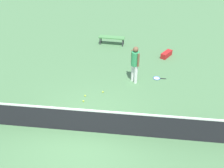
{
  "coord_description": "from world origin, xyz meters",
  "views": [
    {
      "loc": [
        -1.65,
        5.71,
        5.82
      ],
      "look_at": [
        -0.79,
        -1.66,
        0.9
      ],
      "focal_mm": 38.19,
      "sensor_mm": 36.0,
      "label": 1
    }
  ],
  "objects_px": {
    "tennis_ball_near_player": "(85,96)",
    "courtside_bench": "(112,38)",
    "tennis_ball_baseline": "(129,118)",
    "tennis_racket_near_player": "(157,78)",
    "tennis_ball_midcourt": "(83,101)",
    "player_near_side": "(135,62)",
    "equipment_bag": "(167,54)",
    "tennis_ball_by_net": "(103,92)"
  },
  "relations": [
    {
      "from": "tennis_ball_near_player",
      "to": "tennis_ball_baseline",
      "type": "bearing_deg",
      "value": 148.61
    },
    {
      "from": "tennis_racket_near_player",
      "to": "tennis_ball_baseline",
      "type": "height_order",
      "value": "tennis_ball_baseline"
    },
    {
      "from": "player_near_side",
      "to": "tennis_racket_near_player",
      "type": "distance_m",
      "value": 1.51
    },
    {
      "from": "tennis_ball_by_net",
      "to": "tennis_ball_baseline",
      "type": "relative_size",
      "value": 1.0
    },
    {
      "from": "equipment_bag",
      "to": "player_near_side",
      "type": "bearing_deg",
      "value": 58.61
    },
    {
      "from": "tennis_racket_near_player",
      "to": "tennis_ball_by_net",
      "type": "relative_size",
      "value": 8.9
    },
    {
      "from": "player_near_side",
      "to": "tennis_ball_midcourt",
      "type": "xyz_separation_m",
      "value": [
        1.93,
        1.7,
        -0.98
      ]
    },
    {
      "from": "tennis_ball_midcourt",
      "to": "tennis_ball_by_net",
      "type": "bearing_deg",
      "value": -133.88
    },
    {
      "from": "tennis_ball_baseline",
      "to": "tennis_ball_near_player",
      "type": "bearing_deg",
      "value": -31.39
    },
    {
      "from": "tennis_racket_near_player",
      "to": "tennis_ball_by_net",
      "type": "bearing_deg",
      "value": 31.0
    },
    {
      "from": "tennis_ball_near_player",
      "to": "equipment_bag",
      "type": "relative_size",
      "value": 0.08
    },
    {
      "from": "tennis_ball_by_net",
      "to": "tennis_ball_midcourt",
      "type": "relative_size",
      "value": 1.0
    },
    {
      "from": "tennis_ball_near_player",
      "to": "courtside_bench",
      "type": "distance_m",
      "value": 5.27
    },
    {
      "from": "tennis_racket_near_player",
      "to": "tennis_ball_midcourt",
      "type": "relative_size",
      "value": 8.9
    },
    {
      "from": "player_near_side",
      "to": "tennis_ball_by_net",
      "type": "height_order",
      "value": "player_near_side"
    },
    {
      "from": "tennis_ball_by_net",
      "to": "tennis_ball_near_player",
      "type": "bearing_deg",
      "value": 27.26
    },
    {
      "from": "tennis_racket_near_player",
      "to": "tennis_ball_midcourt",
      "type": "height_order",
      "value": "tennis_ball_midcourt"
    },
    {
      "from": "tennis_ball_near_player",
      "to": "tennis_ball_midcourt",
      "type": "relative_size",
      "value": 1.0
    },
    {
      "from": "tennis_ball_near_player",
      "to": "equipment_bag",
      "type": "bearing_deg",
      "value": -131.51
    },
    {
      "from": "player_near_side",
      "to": "courtside_bench",
      "type": "bearing_deg",
      "value": -69.5
    },
    {
      "from": "player_near_side",
      "to": "tennis_ball_near_player",
      "type": "height_order",
      "value": "player_near_side"
    },
    {
      "from": "tennis_ball_baseline",
      "to": "equipment_bag",
      "type": "bearing_deg",
      "value": -108.29
    },
    {
      "from": "player_near_side",
      "to": "equipment_bag",
      "type": "height_order",
      "value": "player_near_side"
    },
    {
      "from": "tennis_ball_near_player",
      "to": "tennis_ball_baseline",
      "type": "distance_m",
      "value": 2.19
    },
    {
      "from": "player_near_side",
      "to": "courtside_bench",
      "type": "xyz_separation_m",
      "value": [
        1.45,
        -3.89,
        -0.59
      ]
    },
    {
      "from": "tennis_ball_midcourt",
      "to": "tennis_ball_baseline",
      "type": "xyz_separation_m",
      "value": [
        -1.86,
        0.79,
        0.0
      ]
    },
    {
      "from": "player_near_side",
      "to": "tennis_ball_baseline",
      "type": "xyz_separation_m",
      "value": [
        0.07,
        2.49,
        -0.98
      ]
    },
    {
      "from": "player_near_side",
      "to": "tennis_ball_baseline",
      "type": "height_order",
      "value": "player_near_side"
    },
    {
      "from": "tennis_ball_midcourt",
      "to": "player_near_side",
      "type": "bearing_deg",
      "value": -138.57
    },
    {
      "from": "player_near_side",
      "to": "tennis_ball_baseline",
      "type": "distance_m",
      "value": 2.68
    },
    {
      "from": "tennis_ball_near_player",
      "to": "tennis_ball_baseline",
      "type": "height_order",
      "value": "same"
    },
    {
      "from": "tennis_ball_baseline",
      "to": "equipment_bag",
      "type": "xyz_separation_m",
      "value": [
        -1.71,
        -5.18,
        0.11
      ]
    },
    {
      "from": "equipment_bag",
      "to": "tennis_ball_midcourt",
      "type": "bearing_deg",
      "value": 50.9
    },
    {
      "from": "player_near_side",
      "to": "tennis_ball_baseline",
      "type": "relative_size",
      "value": 25.76
    },
    {
      "from": "tennis_racket_near_player",
      "to": "tennis_ball_near_player",
      "type": "height_order",
      "value": "tennis_ball_near_player"
    },
    {
      "from": "tennis_ball_near_player",
      "to": "player_near_side",
      "type": "bearing_deg",
      "value": -145.08
    },
    {
      "from": "player_near_side",
      "to": "tennis_ball_near_player",
      "type": "bearing_deg",
      "value": 34.92
    },
    {
      "from": "tennis_ball_near_player",
      "to": "tennis_ball_baseline",
      "type": "relative_size",
      "value": 1.0
    },
    {
      "from": "tennis_ball_midcourt",
      "to": "tennis_racket_near_player",
      "type": "bearing_deg",
      "value": -145.0
    },
    {
      "from": "tennis_ball_near_player",
      "to": "tennis_ball_by_net",
      "type": "height_order",
      "value": "same"
    },
    {
      "from": "tennis_ball_midcourt",
      "to": "tennis_ball_baseline",
      "type": "distance_m",
      "value": 2.02
    },
    {
      "from": "tennis_ball_midcourt",
      "to": "tennis_ball_baseline",
      "type": "height_order",
      "value": "same"
    }
  ]
}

